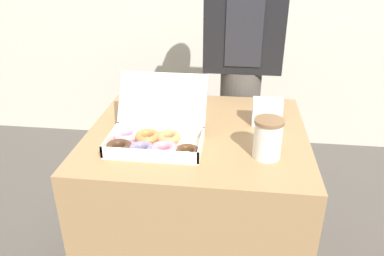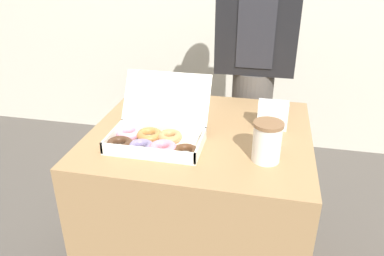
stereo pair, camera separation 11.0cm
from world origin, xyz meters
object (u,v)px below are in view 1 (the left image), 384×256
Objects in this scene: coffee_cup at (268,138)px; napkin_holder at (267,112)px; donut_box at (153,138)px; person_customer at (242,64)px.

coffee_cup reaches higher than napkin_holder.
coffee_cup is 0.27m from napkin_holder.
donut_box is 0.23× the size of person_customer.
person_customer reaches higher than napkin_holder.
donut_box is at bearing 176.03° from coffee_cup.
donut_box is 2.63× the size of coffee_cup.
person_customer is at bearing 65.61° from donut_box.
donut_box is at bearing -150.90° from napkin_holder.
person_customer is (-0.11, 0.47, 0.06)m from napkin_holder.
coffee_cup is 0.09× the size of person_customer.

